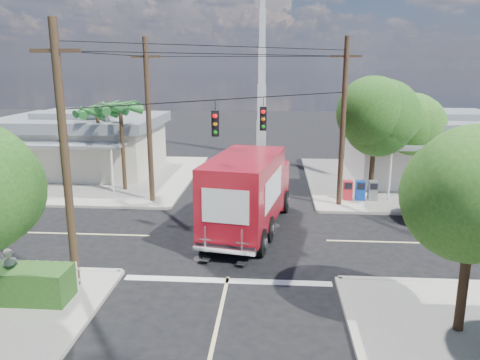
# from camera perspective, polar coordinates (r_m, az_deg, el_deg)

# --- Properties ---
(ground) EXTENTS (120.00, 120.00, 0.00)m
(ground) POSITION_cam_1_polar(r_m,az_deg,el_deg) (21.18, -0.40, -7.09)
(ground) COLOR black
(ground) RESTS_ON ground
(sidewalk_ne) EXTENTS (14.12, 14.12, 0.14)m
(sidewalk_ne) POSITION_cam_1_polar(r_m,az_deg,el_deg) (32.84, 20.50, -0.24)
(sidewalk_ne) COLOR gray
(sidewalk_ne) RESTS_ON ground
(sidewalk_nw) EXTENTS (14.12, 14.12, 0.14)m
(sidewalk_nw) POSITION_cam_1_polar(r_m,az_deg,el_deg) (33.88, -17.52, 0.41)
(sidewalk_nw) COLOR gray
(sidewalk_nw) RESTS_ON ground
(road_markings) EXTENTS (32.00, 32.00, 0.01)m
(road_markings) POSITION_cam_1_polar(r_m,az_deg,el_deg) (19.82, -0.75, -8.59)
(road_markings) COLOR beige
(road_markings) RESTS_ON ground
(building_ne) EXTENTS (11.80, 10.20, 4.50)m
(building_ne) POSITION_cam_1_polar(r_m,az_deg,el_deg) (33.91, 22.96, 3.85)
(building_ne) COLOR beige
(building_ne) RESTS_ON sidewalk_ne
(building_nw) EXTENTS (10.80, 10.20, 4.30)m
(building_nw) POSITION_cam_1_polar(r_m,az_deg,el_deg) (35.34, -18.53, 4.43)
(building_nw) COLOR beige
(building_nw) RESTS_ON sidewalk_nw
(radio_tower) EXTENTS (0.80, 0.80, 17.00)m
(radio_tower) POSITION_cam_1_polar(r_m,az_deg,el_deg) (39.78, 2.67, 11.06)
(radio_tower) COLOR silver
(radio_tower) RESTS_ON ground
(tree_ne_front) EXTENTS (4.21, 4.14, 6.66)m
(tree_ne_front) POSITION_cam_1_polar(r_m,az_deg,el_deg) (27.21, 16.22, 7.39)
(tree_ne_front) COLOR #422D1C
(tree_ne_front) RESTS_ON sidewalk_ne
(tree_ne_back) EXTENTS (3.77, 3.66, 5.82)m
(tree_ne_back) POSITION_cam_1_polar(r_m,az_deg,el_deg) (30.02, 20.19, 6.54)
(tree_ne_back) COLOR #422D1C
(tree_ne_back) RESTS_ON sidewalk_ne
(tree_se) EXTENTS (3.67, 3.54, 5.62)m
(tree_se) POSITION_cam_1_polar(r_m,az_deg,el_deg) (14.05, 26.72, -2.21)
(tree_se) COLOR #422D1C
(tree_se) RESTS_ON sidewalk_se
(palm_nw_front) EXTENTS (3.01, 3.08, 5.59)m
(palm_nw_front) POSITION_cam_1_polar(r_m,az_deg,el_deg) (28.81, -14.38, 8.39)
(palm_nw_front) COLOR #422D1C
(palm_nw_front) RESTS_ON sidewalk_nw
(palm_nw_back) EXTENTS (3.01, 3.08, 5.19)m
(palm_nw_back) POSITION_cam_1_polar(r_m,az_deg,el_deg) (30.92, -17.01, 7.88)
(palm_nw_back) COLOR #422D1C
(palm_nw_back) RESTS_ON sidewalk_nw
(utility_poles) EXTENTS (12.00, 10.68, 9.00)m
(utility_poles) POSITION_cam_1_polar(r_m,az_deg,el_deg) (21.75, -4.27, 6.16)
(utility_poles) COLOR #473321
(utility_poles) RESTS_ON ground
(vending_boxes) EXTENTS (1.90, 0.50, 1.10)m
(vending_boxes) POSITION_cam_1_polar(r_m,az_deg,el_deg) (27.26, 14.43, -1.21)
(vending_boxes) COLOR red
(vending_boxes) RESTS_ON sidewalk_ne
(delivery_truck) EXTENTS (3.97, 8.76, 3.66)m
(delivery_truck) POSITION_cam_1_polar(r_m,az_deg,el_deg) (21.60, 1.01, -1.48)
(delivery_truck) COLOR black
(delivery_truck) RESTS_ON ground
(parked_car) EXTENTS (5.91, 2.98, 1.60)m
(parked_car) POSITION_cam_1_polar(r_m,az_deg,el_deg) (25.65, 26.21, -2.91)
(parked_car) COLOR silver
(parked_car) RESTS_ON ground
(pedestrian) EXTENTS (0.72, 0.68, 1.65)m
(pedestrian) POSITION_cam_1_polar(r_m,az_deg,el_deg) (17.25, -26.14, -10.15)
(pedestrian) COLOR #B7B09A
(pedestrian) RESTS_ON sidewalk_sw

